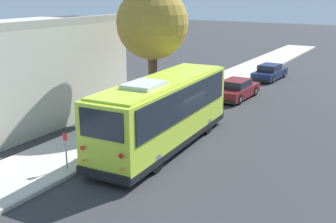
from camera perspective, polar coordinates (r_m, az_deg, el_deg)
ground_plane at (r=20.46m, az=1.02°, el=-4.26°), size 160.00×160.00×0.00m
sidewalk_slab at (r=22.25m, az=-6.84°, el=-2.48°), size 80.00×3.44×0.15m
curb_strip at (r=21.27m, az=-2.97°, el=-3.27°), size 80.00×0.14×0.15m
shuttle_bus at (r=19.33m, az=-0.64°, el=0.27°), size 9.82×3.08×3.43m
parked_sedan_maroon at (r=29.05m, az=9.27°, el=2.94°), size 4.52×1.88×1.33m
parked_sedan_navy at (r=36.02m, az=13.61°, el=5.17°), size 4.39×1.90×1.26m
street_tree at (r=23.43m, az=-2.01°, el=12.42°), size 3.94×3.94×7.81m
sign_post_near at (r=17.44m, az=-13.65°, el=-5.18°), size 0.06×0.22×1.49m
sign_post_far at (r=18.89m, az=-9.49°, el=-4.02°), size 0.06×0.06×1.09m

